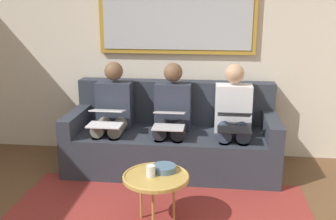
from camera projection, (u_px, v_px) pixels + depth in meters
The scene contains 12 objects.
wall_rear at pixel (177, 43), 4.47m from camera, with size 6.00×0.12×2.60m, color beige.
couch at pixel (173, 139), 4.27m from camera, with size 2.20×0.90×0.90m.
framed_mirror at pixel (177, 21), 4.32m from camera, with size 1.75×0.05×0.72m.
coffee_table at pixel (156, 178), 3.08m from camera, with size 0.53×0.53×0.44m.
cup at pixel (151, 171), 3.05m from camera, with size 0.07×0.07×0.09m, color silver.
bowl at pixel (164, 168), 3.15m from camera, with size 0.19×0.19×0.05m, color slate.
person_left at pixel (233, 116), 4.05m from camera, with size 0.38×0.58×1.14m.
laptop_black at pixel (234, 121), 3.82m from camera, with size 0.33×0.36×0.16m.
person_middle at pixel (172, 114), 4.12m from camera, with size 0.38×0.58×1.14m.
laptop_silver at pixel (169, 119), 3.88m from camera, with size 0.31×0.35×0.15m.
person_right at pixel (113, 112), 4.20m from camera, with size 0.38×0.58×1.14m.
laptop_white at pixel (107, 117), 3.96m from camera, with size 0.34×0.35×0.15m.
Camera 1 is at (-0.43, 1.90, 1.73)m, focal length 41.81 mm.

